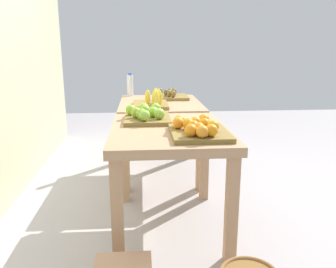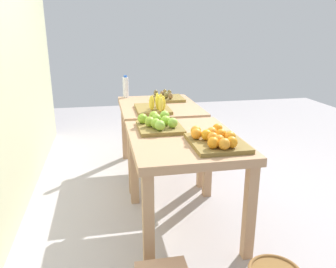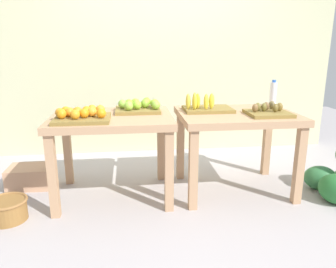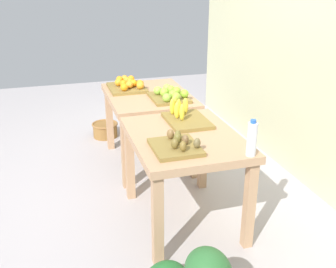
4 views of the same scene
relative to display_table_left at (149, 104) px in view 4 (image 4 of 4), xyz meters
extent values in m
plane|color=#ADA6A8|center=(0.56, 0.00, -0.64)|extent=(8.00, 8.00, 0.00)
cube|color=beige|center=(0.56, 1.35, 0.86)|extent=(4.40, 0.12, 3.00)
cube|color=tan|center=(0.00, 0.00, 0.08)|extent=(1.04, 0.80, 0.06)
cube|color=tan|center=(-0.46, -0.34, -0.30)|extent=(0.07, 0.07, 0.69)
cube|color=tan|center=(0.46, -0.34, -0.30)|extent=(0.07, 0.07, 0.69)
cube|color=tan|center=(-0.46, 0.34, -0.30)|extent=(0.07, 0.07, 0.69)
cube|color=tan|center=(0.46, 0.34, -0.30)|extent=(0.07, 0.07, 0.69)
cube|color=tan|center=(1.12, 0.00, 0.08)|extent=(1.04, 0.80, 0.06)
cube|color=tan|center=(0.66, -0.34, -0.30)|extent=(0.07, 0.07, 0.69)
cube|color=tan|center=(1.58, -0.34, -0.30)|extent=(0.07, 0.07, 0.69)
cube|color=tan|center=(0.66, 0.34, -0.30)|extent=(0.07, 0.07, 0.69)
cube|color=tan|center=(1.58, 0.34, -0.30)|extent=(0.07, 0.07, 0.69)
cube|color=olive|center=(-0.22, -0.17, 0.13)|extent=(0.44, 0.36, 0.03)
sphere|color=orange|center=(-0.09, -0.06, 0.18)|extent=(0.10, 0.10, 0.08)
sphere|color=orange|center=(-0.27, -0.25, 0.18)|extent=(0.09, 0.09, 0.08)
sphere|color=orange|center=(-0.27, -0.13, 0.18)|extent=(0.10, 0.10, 0.08)
sphere|color=orange|center=(-0.38, -0.22, 0.18)|extent=(0.09, 0.09, 0.08)
sphere|color=orange|center=(-0.40, -0.16, 0.18)|extent=(0.09, 0.09, 0.08)
sphere|color=orange|center=(-0.19, -0.11, 0.18)|extent=(0.11, 0.11, 0.08)
sphere|color=orange|center=(-0.16, -0.05, 0.18)|extent=(0.09, 0.09, 0.08)
sphere|color=orange|center=(-0.36, -0.10, 0.18)|extent=(0.11, 0.11, 0.08)
sphere|color=orange|center=(-0.15, -0.16, 0.18)|extent=(0.10, 0.10, 0.08)
sphere|color=orange|center=(-0.07, -0.23, 0.18)|extent=(0.09, 0.09, 0.08)
sphere|color=orange|center=(-0.32, -0.15, 0.18)|extent=(0.10, 0.10, 0.08)
sphere|color=orange|center=(-0.20, -0.21, 0.18)|extent=(0.10, 0.10, 0.08)
cube|color=olive|center=(0.23, 0.15, 0.13)|extent=(0.40, 0.34, 0.03)
sphere|color=#8BB130|center=(0.21, 0.23, 0.18)|extent=(0.09, 0.09, 0.08)
sphere|color=#8DC040|center=(0.15, 0.06, 0.18)|extent=(0.10, 0.10, 0.08)
sphere|color=#8ABD3D|center=(0.39, 0.07, 0.18)|extent=(0.10, 0.10, 0.08)
sphere|color=#89BD40|center=(0.09, 0.17, 0.18)|extent=(0.11, 0.11, 0.08)
sphere|color=#88BA2E|center=(0.32, 0.27, 0.18)|extent=(0.08, 0.08, 0.08)
sphere|color=#84B032|center=(0.30, 0.16, 0.18)|extent=(0.11, 0.11, 0.08)
sphere|color=#86B530|center=(0.15, 0.19, 0.18)|extent=(0.11, 0.11, 0.08)
sphere|color=#8FC135|center=(0.22, 0.10, 0.18)|extent=(0.09, 0.09, 0.08)
sphere|color=#8FB332|center=(0.39, 0.17, 0.18)|extent=(0.11, 0.11, 0.08)
cube|color=olive|center=(0.88, 0.10, 0.13)|extent=(0.44, 0.32, 0.03)
ellipsoid|color=yellow|center=(0.68, 0.06, 0.21)|extent=(0.06, 0.06, 0.14)
ellipsoid|color=yellow|center=(0.90, 0.05, 0.21)|extent=(0.05, 0.05, 0.14)
ellipsoid|color=yellow|center=(0.73, 0.03, 0.21)|extent=(0.06, 0.06, 0.14)
ellipsoid|color=yellow|center=(0.76, 0.13, 0.21)|extent=(0.05, 0.06, 0.14)
ellipsoid|color=yellow|center=(0.77, 0.07, 0.21)|extent=(0.06, 0.06, 0.14)
ellipsoid|color=yellow|center=(0.84, 0.03, 0.21)|extent=(0.07, 0.06, 0.14)
cube|color=olive|center=(1.35, -0.15, 0.13)|extent=(0.36, 0.32, 0.03)
ellipsoid|color=brown|center=(1.32, -0.12, 0.18)|extent=(0.07, 0.07, 0.07)
ellipsoid|color=brown|center=(1.40, -0.17, 0.18)|extent=(0.07, 0.07, 0.07)
ellipsoid|color=brown|center=(1.46, -0.13, 0.18)|extent=(0.07, 0.06, 0.07)
ellipsoid|color=olive|center=(1.27, -0.10, 0.18)|extent=(0.07, 0.07, 0.07)
ellipsoid|color=brown|center=(1.44, -0.02, 0.18)|extent=(0.07, 0.07, 0.07)
ellipsoid|color=brown|center=(1.36, -0.08, 0.18)|extent=(0.06, 0.05, 0.07)
ellipsoid|color=brown|center=(1.23, -0.15, 0.18)|extent=(0.07, 0.07, 0.07)
cylinder|color=silver|center=(1.59, 0.31, 0.23)|extent=(0.07, 0.07, 0.23)
cylinder|color=blue|center=(1.59, 0.31, 0.35)|extent=(0.04, 0.04, 0.02)
cylinder|color=olive|center=(-0.82, -0.35, -0.56)|extent=(0.29, 0.29, 0.16)
torus|color=olive|center=(-0.82, -0.35, -0.48)|extent=(0.31, 0.31, 0.02)
cube|color=tan|center=(-0.83, 0.30, -0.54)|extent=(0.40, 0.30, 0.20)
camera|label=1|loc=(-2.34, 0.19, 0.66)|focal=37.31mm
camera|label=2|loc=(-2.30, 0.58, 0.87)|focal=36.04mm
camera|label=3|loc=(0.15, -2.83, 0.70)|focal=35.30mm
camera|label=4|loc=(3.79, -0.93, 1.28)|focal=43.26mm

